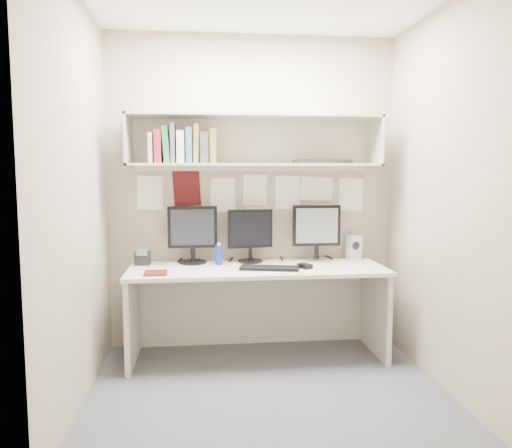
{
  "coord_description": "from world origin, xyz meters",
  "views": [
    {
      "loc": [
        -0.43,
        -3.19,
        1.48
      ],
      "look_at": [
        -0.04,
        0.35,
        1.1
      ],
      "focal_mm": 35.0,
      "sensor_mm": 36.0,
      "label": 1
    }
  ],
  "objects": [
    {
      "name": "wall_front",
      "position": [
        0.0,
        -1.0,
        1.3
      ],
      "size": [
        2.4,
        0.02,
        2.6
      ],
      "primitive_type": "cube",
      "color": "#9E9179",
      "rests_on": "ground"
    },
    {
      "name": "overhead_hutch",
      "position": [
        0.0,
        0.86,
        1.72
      ],
      "size": [
        2.0,
        0.38,
        0.4
      ],
      "color": "beige",
      "rests_on": "wall_back"
    },
    {
      "name": "blue_bottle",
      "position": [
        -0.3,
        0.76,
        0.81
      ],
      "size": [
        0.06,
        0.06,
        0.18
      ],
      "color": "#162797",
      "rests_on": "desk"
    },
    {
      "name": "hutch_tray",
      "position": [
        0.55,
        0.78,
        1.56
      ],
      "size": [
        0.5,
        0.32,
        0.03
      ],
      "primitive_type": "cube",
      "rotation": [
        0.0,
        0.0,
        0.34
      ],
      "color": "black",
      "rests_on": "overhead_hutch"
    },
    {
      "name": "wall_back",
      "position": [
        0.0,
        1.0,
        1.3
      ],
      "size": [
        2.4,
        0.02,
        2.6
      ],
      "primitive_type": "cube",
      "color": "#9E9179",
      "rests_on": "ground"
    },
    {
      "name": "desk_phone",
      "position": [
        -0.91,
        0.83,
        0.78
      ],
      "size": [
        0.12,
        0.11,
        0.14
      ],
      "rotation": [
        0.0,
        0.0,
        -0.07
      ],
      "color": "black",
      "rests_on": "desk"
    },
    {
      "name": "keyboard",
      "position": [
        0.08,
        0.53,
        0.74
      ],
      "size": [
        0.47,
        0.26,
        0.02
      ],
      "primitive_type": "cube",
      "rotation": [
        0.0,
        0.0,
        -0.23
      ],
      "color": "black",
      "rests_on": "desk"
    },
    {
      "name": "wall_left",
      "position": [
        -1.2,
        0.0,
        1.3
      ],
      "size": [
        0.02,
        2.0,
        2.6
      ],
      "primitive_type": "cube",
      "color": "#9E9179",
      "rests_on": "ground"
    },
    {
      "name": "desk",
      "position": [
        0.0,
        0.65,
        0.37
      ],
      "size": [
        2.0,
        0.7,
        0.73
      ],
      "color": "silver",
      "rests_on": "floor"
    },
    {
      "name": "speaker",
      "position": [
        0.86,
        0.91,
        0.83
      ],
      "size": [
        0.13,
        0.13,
        0.2
      ],
      "rotation": [
        0.0,
        0.0,
        0.31
      ],
      "color": "beige",
      "rests_on": "desk"
    },
    {
      "name": "monitor_right",
      "position": [
        0.53,
        0.87,
        0.98
      ],
      "size": [
        0.4,
        0.22,
        0.47
      ],
      "rotation": [
        0.0,
        0.0,
        -0.01
      ],
      "color": "#A5A5AA",
      "rests_on": "desk"
    },
    {
      "name": "pinned_papers",
      "position": [
        0.0,
        0.99,
        1.25
      ],
      "size": [
        1.92,
        0.01,
        0.48
      ],
      "primitive_type": null,
      "color": "white",
      "rests_on": "wall_back"
    },
    {
      "name": "maroon_notebook",
      "position": [
        -0.77,
        0.47,
        0.74
      ],
      "size": [
        0.18,
        0.21,
        0.01
      ],
      "primitive_type": "cube",
      "rotation": [
        0.0,
        0.0,
        0.04
      ],
      "color": "#59120F",
      "rests_on": "desk"
    },
    {
      "name": "floor",
      "position": [
        0.0,
        0.0,
        0.0
      ],
      "size": [
        2.4,
        2.0,
        0.01
      ],
      "primitive_type": "cube",
      "color": "#46464B",
      "rests_on": "ground"
    },
    {
      "name": "book_stack",
      "position": [
        -0.57,
        0.75,
        1.67
      ],
      "size": [
        0.51,
        0.19,
        0.31
      ],
      "color": "beige",
      "rests_on": "overhead_hutch"
    },
    {
      "name": "monitor_center",
      "position": [
        -0.03,
        0.87,
        0.97
      ],
      "size": [
        0.37,
        0.21,
        0.44
      ],
      "rotation": [
        0.0,
        0.0,
        0.16
      ],
      "color": "black",
      "rests_on": "desk"
    },
    {
      "name": "wall_right",
      "position": [
        1.2,
        0.0,
        1.3
      ],
      "size": [
        0.02,
        2.0,
        2.6
      ],
      "primitive_type": "cube",
      "color": "#9E9179",
      "rests_on": "ground"
    },
    {
      "name": "monitor_left",
      "position": [
        -0.5,
        0.87,
        0.98
      ],
      "size": [
        0.4,
        0.22,
        0.47
      ],
      "rotation": [
        0.0,
        0.0,
        -0.01
      ],
      "color": "black",
      "rests_on": "desk"
    },
    {
      "name": "mouse",
      "position": [
        0.36,
        0.55,
        0.75
      ],
      "size": [
        0.11,
        0.13,
        0.03
      ],
      "primitive_type": "cube",
      "rotation": [
        0.0,
        0.0,
        0.43
      ],
      "color": "black",
      "rests_on": "desk"
    }
  ]
}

